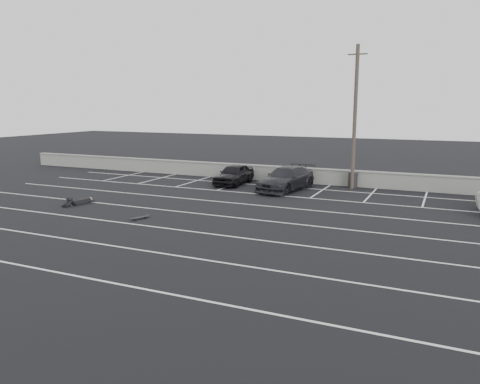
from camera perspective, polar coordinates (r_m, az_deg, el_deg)
The scene contains 9 objects.
ground at distance 19.12m, azimuth -1.88°, elevation -5.35°, with size 120.00×120.00×0.00m, color black.
seawall at distance 31.90m, azimuth 9.28°, elevation 1.97°, with size 50.00×0.45×1.06m.
stall_lines at distance 23.05m, azimuth 2.78°, elevation -2.57°, with size 36.00×20.05×0.01m.
car_left at distance 31.26m, azimuth -0.74°, elevation 2.18°, with size 1.62×4.02×1.37m, color black.
car_right at distance 29.23m, azimuth 5.63°, elevation 1.63°, with size 2.03×4.99×1.45m, color black.
utility_pole at distance 30.22m, azimuth 13.83°, elevation 8.84°, with size 1.18×0.24×8.86m.
trash_bin at distance 30.97m, azimuth 13.60°, elevation 1.46°, with size 0.83×0.83×0.98m.
person at distance 26.65m, azimuth -18.61°, elevation -0.80°, with size 1.20×2.51×0.48m, color black, non-canonical shape.
skateboard at distance 22.31m, azimuth -12.08°, elevation -3.05°, with size 0.48×0.84×0.10m.
Camera 1 is at (8.14, -16.48, 5.24)m, focal length 35.00 mm.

